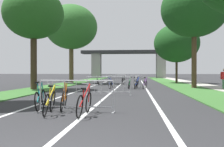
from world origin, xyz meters
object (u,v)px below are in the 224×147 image
Objects in this scene: tree_right_pine_near at (177,43)px; bicycle_red_6 at (84,103)px; crowd_barrier_nearest at (76,96)px; pedestrian_strolling at (224,77)px; crowd_barrier_second at (109,86)px; bicycle_blue_0 at (111,84)px; tree_right_pine_far at (194,9)px; bicycle_orange_7 at (64,98)px; crowd_barrier_third at (125,82)px; bicycle_blue_10 at (137,84)px; bicycle_teal_9 at (41,99)px; crowd_barrier_fourth at (114,79)px; bicycle_black_3 at (123,81)px; bicycle_white_5 at (136,83)px; bicycle_purple_1 at (145,84)px; tree_left_oak_near at (34,14)px; bicycle_yellow_8 at (50,102)px; bicycle_silver_2 at (98,81)px; tree_left_maple_mid at (71,27)px; bicycle_green_4 at (129,84)px.

tree_right_pine_near is 23.14m from bicycle_red_6.
crowd_barrier_nearest is 14.05m from pedestrian_strolling.
bicycle_blue_0 is at bearing 94.27° from crowd_barrier_second.
bicycle_orange_7 is at bearing -120.44° from tree_right_pine_far.
bicycle_blue_10 is (0.90, -0.36, -0.16)m from crowd_barrier_third.
crowd_barrier_third is at bearing 69.46° from bicycle_teal_9.
bicycle_black_3 is (0.98, -0.56, -0.15)m from crowd_barrier_fourth.
pedestrian_strolling is at bearing 4.55° from bicycle_blue_10.
bicycle_teal_9 is (-3.31, -12.12, -0.01)m from bicycle_white_5.
pedestrian_strolling reaches higher than bicycle_black_3.
crowd_barrier_third is 12.60m from bicycle_red_6.
tree_left_oak_near is at bearing -154.31° from bicycle_purple_1.
bicycle_blue_0 is at bearing -102.73° from bicycle_orange_7.
crowd_barrier_third is 1.48× the size of bicycle_yellow_8.
bicycle_blue_0 is at bearing -107.56° from bicycle_black_3.
bicycle_silver_2 is at bearing 145.58° from tree_right_pine_far.
bicycle_blue_0 and bicycle_white_5 have the same top height.
tree_left_maple_mid reaches higher than tree_left_oak_near.
bicycle_green_4 is 11.24m from bicycle_orange_7.
crowd_barrier_fourth reaches higher than bicycle_blue_0.
bicycle_blue_10 is (3.37, 11.24, -0.02)m from bicycle_teal_9.
crowd_barrier_nearest is at bearing -96.20° from bicycle_silver_2.
crowd_barrier_second reaches higher than bicycle_purple_1.
crowd_barrier_second reaches higher than bicycle_blue_10.
crowd_barrier_third is 1.57× the size of bicycle_purple_1.
crowd_barrier_fourth is 1.43× the size of bicycle_orange_7.
bicycle_white_5 is 1.03× the size of bicycle_yellow_8.
bicycle_blue_0 is (5.18, -7.86, -5.86)m from tree_left_maple_mid.
crowd_barrier_third is at bearing -76.59° from crowd_barrier_fourth.
tree_right_pine_near is at bearing -114.06° from bicycle_blue_0.
bicycle_red_6 is at bearing -90.39° from crowd_barrier_second.
bicycle_green_4 is 0.99× the size of bicycle_orange_7.
tree_right_pine_far is 5.10× the size of bicycle_teal_9.
tree_left_oak_near is 4.36× the size of bicycle_yellow_8.
tree_right_pine_far is 4.92× the size of bicycle_blue_10.
bicycle_teal_9 is (4.11, -9.36, -5.15)m from tree_left_oak_near.
bicycle_white_5 is 13.24m from bicycle_yellow_8.
tree_right_pine_near is at bearing 59.65° from crowd_barrier_third.
bicycle_black_3 is 0.98× the size of bicycle_red_6.
tree_right_pine_near is at bearing 76.88° from bicycle_red_6.
crowd_barrier_nearest is (-6.57, -12.62, -5.76)m from tree_right_pine_far.
pedestrian_strolling is (7.32, -0.79, 0.42)m from crowd_barrier_third.
bicycle_silver_2 reaches higher than bicycle_green_4.
crowd_barrier_second reaches higher than bicycle_teal_9.
crowd_barrier_nearest reaches higher than bicycle_green_4.
bicycle_blue_10 is (4.10, -6.91, 0.01)m from bicycle_silver_2.
tree_right_pine_far is at bearing 13.33° from tree_left_oak_near.
bicycle_yellow_8 is at bearing -91.30° from crowd_barrier_fourth.
tree_left_oak_near reaches higher than crowd_barrier_nearest.
bicycle_green_4 is at bearing -164.12° from bicycle_blue_10.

